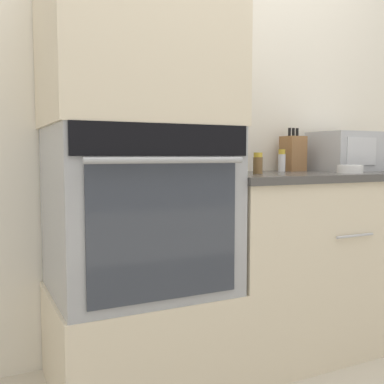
{
  "coord_description": "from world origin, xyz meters",
  "views": [
    {
      "loc": [
        -1.0,
        -1.5,
        0.99
      ],
      "look_at": [
        -0.16,
        0.21,
        0.83
      ],
      "focal_mm": 42.0,
      "sensor_mm": 36.0,
      "label": 1
    }
  ],
  "objects_px": {
    "wall_oven": "(139,209)",
    "condiment_jar_back": "(258,163)",
    "condiment_jar_far": "(282,161)",
    "condiment_jar_near": "(237,167)",
    "microwave": "(344,151)",
    "bowl": "(350,169)",
    "condiment_jar_mid": "(235,165)",
    "knife_block": "(293,153)"
  },
  "relations": [
    {
      "from": "wall_oven",
      "to": "condiment_jar_back",
      "type": "height_order",
      "value": "wall_oven"
    },
    {
      "from": "condiment_jar_far",
      "to": "condiment_jar_back",
      "type": "relative_size",
      "value": 1.19
    },
    {
      "from": "condiment_jar_near",
      "to": "microwave",
      "type": "bearing_deg",
      "value": 4.5
    },
    {
      "from": "bowl",
      "to": "condiment_jar_far",
      "type": "bearing_deg",
      "value": 118.08
    },
    {
      "from": "condiment_jar_mid",
      "to": "bowl",
      "type": "bearing_deg",
      "value": -40.23
    },
    {
      "from": "wall_oven",
      "to": "knife_block",
      "type": "relative_size",
      "value": 3.0
    },
    {
      "from": "bowl",
      "to": "condiment_jar_far",
      "type": "distance_m",
      "value": 0.36
    },
    {
      "from": "bowl",
      "to": "wall_oven",
      "type": "bearing_deg",
      "value": 171.39
    },
    {
      "from": "microwave",
      "to": "knife_block",
      "type": "bearing_deg",
      "value": 164.28
    },
    {
      "from": "condiment_jar_near",
      "to": "condiment_jar_far",
      "type": "bearing_deg",
      "value": 16.06
    },
    {
      "from": "condiment_jar_mid",
      "to": "condiment_jar_back",
      "type": "height_order",
      "value": "condiment_jar_back"
    },
    {
      "from": "wall_oven",
      "to": "condiment_jar_far",
      "type": "relative_size",
      "value": 5.96
    },
    {
      "from": "bowl",
      "to": "condiment_jar_far",
      "type": "height_order",
      "value": "condiment_jar_far"
    },
    {
      "from": "condiment_jar_near",
      "to": "condiment_jar_back",
      "type": "xyz_separation_m",
      "value": [
        0.07,
        -0.08,
        0.02
      ]
    },
    {
      "from": "knife_block",
      "to": "condiment_jar_mid",
      "type": "relative_size",
      "value": 2.93
    },
    {
      "from": "bowl",
      "to": "condiment_jar_near",
      "type": "height_order",
      "value": "condiment_jar_near"
    },
    {
      "from": "condiment_jar_near",
      "to": "condiment_jar_mid",
      "type": "xyz_separation_m",
      "value": [
        0.08,
        0.15,
        0.01
      ]
    },
    {
      "from": "microwave",
      "to": "knife_block",
      "type": "relative_size",
      "value": 1.41
    },
    {
      "from": "condiment_jar_far",
      "to": "knife_block",
      "type": "bearing_deg",
      "value": 21.68
    },
    {
      "from": "wall_oven",
      "to": "bowl",
      "type": "height_order",
      "value": "wall_oven"
    },
    {
      "from": "microwave",
      "to": "condiment_jar_back",
      "type": "distance_m",
      "value": 0.7
    },
    {
      "from": "knife_block",
      "to": "condiment_jar_back",
      "type": "bearing_deg",
      "value": -150.02
    },
    {
      "from": "knife_block",
      "to": "bowl",
      "type": "bearing_deg",
      "value": -80.44
    },
    {
      "from": "wall_oven",
      "to": "microwave",
      "type": "height_order",
      "value": "microwave"
    },
    {
      "from": "microwave",
      "to": "bowl",
      "type": "distance_m",
      "value": 0.38
    },
    {
      "from": "microwave",
      "to": "wall_oven",
      "type": "bearing_deg",
      "value": -174.55
    },
    {
      "from": "knife_block",
      "to": "bowl",
      "type": "height_order",
      "value": "knife_block"
    },
    {
      "from": "bowl",
      "to": "condiment_jar_near",
      "type": "xyz_separation_m",
      "value": [
        -0.52,
        0.22,
        0.01
      ]
    },
    {
      "from": "bowl",
      "to": "condiment_jar_near",
      "type": "distance_m",
      "value": 0.56
    },
    {
      "from": "microwave",
      "to": "condiment_jar_back",
      "type": "relative_size",
      "value": 3.34
    },
    {
      "from": "condiment_jar_mid",
      "to": "condiment_jar_back",
      "type": "bearing_deg",
      "value": -93.0
    },
    {
      "from": "bowl",
      "to": "condiment_jar_mid",
      "type": "xyz_separation_m",
      "value": [
        -0.44,
        0.37,
        0.02
      ]
    },
    {
      "from": "bowl",
      "to": "microwave",
      "type": "bearing_deg",
      "value": 49.74
    },
    {
      "from": "microwave",
      "to": "condiment_jar_mid",
      "type": "distance_m",
      "value": 0.68
    },
    {
      "from": "wall_oven",
      "to": "knife_block",
      "type": "bearing_deg",
      "value": 11.85
    },
    {
      "from": "microwave",
      "to": "condiment_jar_far",
      "type": "xyz_separation_m",
      "value": [
        -0.41,
        0.04,
        -0.05
      ]
    },
    {
      "from": "wall_oven",
      "to": "bowl",
      "type": "relative_size",
      "value": 5.77
    },
    {
      "from": "microwave",
      "to": "knife_block",
      "type": "distance_m",
      "value": 0.31
    },
    {
      "from": "wall_oven",
      "to": "bowl",
      "type": "bearing_deg",
      "value": -8.61
    },
    {
      "from": "condiment_jar_back",
      "to": "wall_oven",
      "type": "bearing_deg",
      "value": 178.33
    },
    {
      "from": "condiment_jar_back",
      "to": "microwave",
      "type": "bearing_deg",
      "value": 11.49
    },
    {
      "from": "microwave",
      "to": "condiment_jar_near",
      "type": "relative_size",
      "value": 5.09
    }
  ]
}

